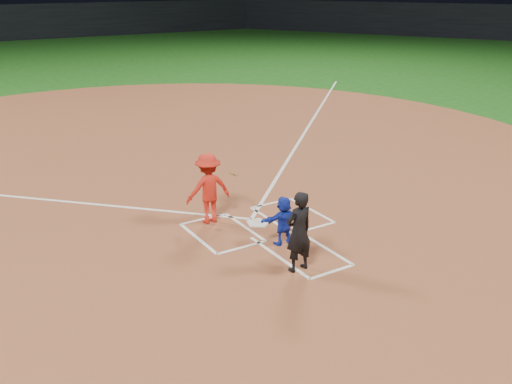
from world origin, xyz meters
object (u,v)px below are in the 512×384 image
home_plate (258,223)px  catcher (283,220)px  umpire (299,232)px  batter_at_plate (208,188)px

home_plate → catcher: 1.33m
home_plate → umpire: (-0.53, -2.36, 0.82)m
batter_at_plate → umpire: bearing=-82.5°
catcher → batter_at_plate: 2.11m
home_plate → batter_at_plate: 1.44m
catcher → batter_at_plate: batter_at_plate is taller
catcher → home_plate: bearing=-93.3°
catcher → batter_at_plate: size_ratio=0.65×
catcher → umpire: 1.26m
umpire → batter_at_plate: (-0.40, 3.07, 0.01)m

